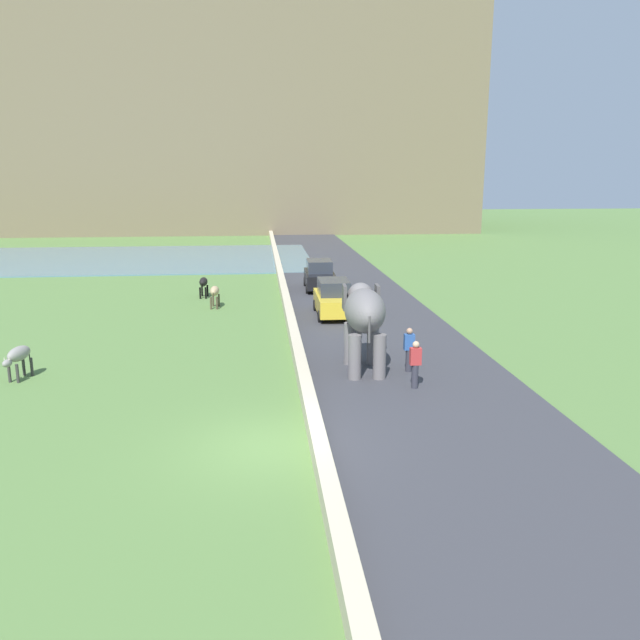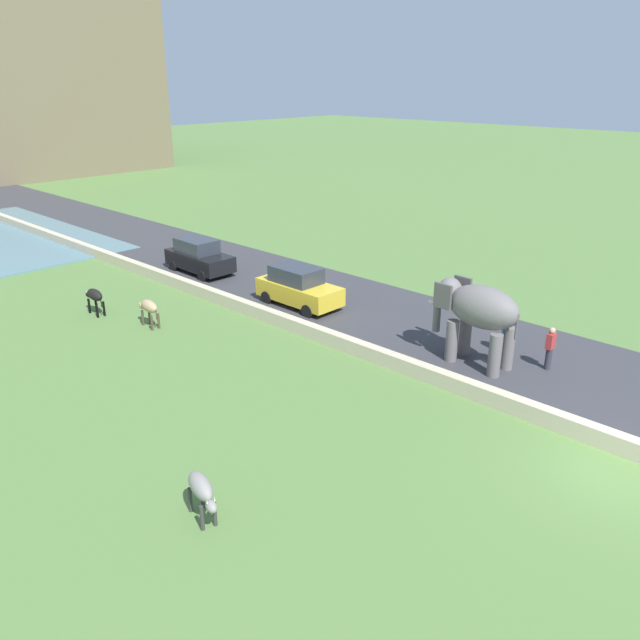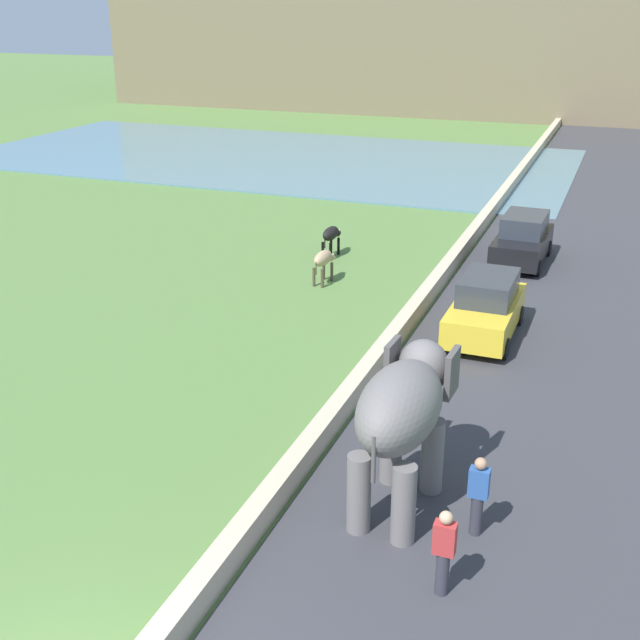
{
  "view_description": "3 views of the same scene",
  "coord_description": "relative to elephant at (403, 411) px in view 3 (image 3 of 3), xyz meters",
  "views": [
    {
      "loc": [
        -0.17,
        -15.13,
        6.83
      ],
      "look_at": [
        2.14,
        8.81,
        1.28
      ],
      "focal_mm": 35.49,
      "sensor_mm": 36.0,
      "label": 1
    },
    {
      "loc": [
        -15.24,
        -3.93,
        9.73
      ],
      "look_at": [
        0.74,
        11.2,
        1.12
      ],
      "focal_mm": 35.3,
      "sensor_mm": 36.0,
      "label": 2
    },
    {
      "loc": [
        6.72,
        -6.56,
        9.1
      ],
      "look_at": [
        0.06,
        10.7,
        1.66
      ],
      "focal_mm": 45.33,
      "sensor_mm": 36.0,
      "label": 3
    }
  ],
  "objects": [
    {
      "name": "person_beside_elephant",
      "position": [
        1.54,
        -0.44,
        -1.16
      ],
      "size": [
        0.36,
        0.22,
        1.63
      ],
      "color": "#33333D",
      "rests_on": "ground"
    },
    {
      "name": "cow_black",
      "position": [
        -6.78,
        14.52,
        -1.2
      ],
      "size": [
        0.5,
        1.4,
        1.15
      ],
      "color": "black",
      "rests_on": "ground"
    },
    {
      "name": "road_surface",
      "position": [
        1.56,
        13.8,
        -2.01
      ],
      "size": [
        7.0,
        120.0,
        0.06
      ],
      "primitive_type": "cube",
      "color": "#38383D",
      "rests_on": "ground"
    },
    {
      "name": "car_black",
      "position": [
        -0.01,
        16.22,
        -1.14
      ],
      "size": [
        1.87,
        4.04,
        1.8
      ],
      "color": "black",
      "rests_on": "ground"
    },
    {
      "name": "barrier_wall",
      "position": [
        -2.24,
        11.8,
        -1.76
      ],
      "size": [
        0.4,
        110.0,
        0.55
      ],
      "primitive_type": "cube",
      "color": "beige",
      "rests_on": "ground"
    },
    {
      "name": "person_trailing",
      "position": [
        1.33,
        -2.2,
        -1.16
      ],
      "size": [
        0.36,
        0.22,
        1.63
      ],
      "color": "#33333D",
      "rests_on": "ground"
    },
    {
      "name": "car_yellow",
      "position": [
        -0.01,
        8.86,
        -1.14
      ],
      "size": [
        1.82,
        4.01,
        1.8
      ],
      "color": "gold",
      "rests_on": "ground"
    },
    {
      "name": "elephant",
      "position": [
        0.0,
        0.0,
        0.0
      ],
      "size": [
        1.53,
        3.5,
        2.99
      ],
      "color": "slate",
      "rests_on": "ground"
    },
    {
      "name": "lake",
      "position": [
        -17.44,
        31.85,
        -2.0
      ],
      "size": [
        36.0,
        18.0,
        0.08
      ],
      "primitive_type": "cube",
      "color": "slate",
      "rests_on": "ground"
    },
    {
      "name": "cow_tan",
      "position": [
        -5.96,
        11.57,
        -1.2
      ],
      "size": [
        0.52,
        1.4,
        1.15
      ],
      "color": "tan",
      "rests_on": "ground"
    }
  ]
}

